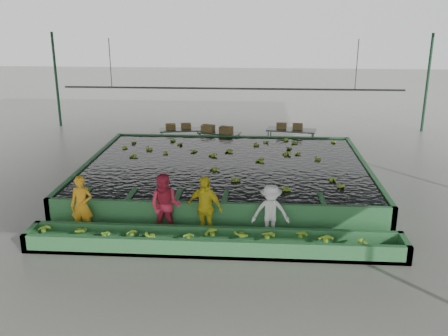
# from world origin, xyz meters

# --- Properties ---
(ground) EXTENTS (80.00, 80.00, 0.00)m
(ground) POSITION_xyz_m (0.00, 0.00, 0.00)
(ground) COLOR slate
(ground) RESTS_ON ground
(shed_roof) EXTENTS (20.00, 22.00, 0.04)m
(shed_roof) POSITION_xyz_m (0.00, 0.00, 5.00)
(shed_roof) COLOR slate
(shed_roof) RESTS_ON shed_posts
(shed_posts) EXTENTS (20.00, 22.00, 5.00)m
(shed_posts) POSITION_xyz_m (0.00, 0.00, 2.50)
(shed_posts) COLOR #1A4128
(shed_posts) RESTS_ON ground
(flotation_tank) EXTENTS (10.00, 8.00, 0.90)m
(flotation_tank) POSITION_xyz_m (0.00, 1.50, 0.45)
(flotation_tank) COLOR #2D6B38
(flotation_tank) RESTS_ON ground
(tank_water) EXTENTS (9.70, 7.70, 0.00)m
(tank_water) POSITION_xyz_m (0.00, 1.50, 0.85)
(tank_water) COLOR black
(tank_water) RESTS_ON flotation_tank
(sorting_trough) EXTENTS (10.00, 1.00, 0.50)m
(sorting_trough) POSITION_xyz_m (0.00, -3.60, 0.25)
(sorting_trough) COLOR #2D6B38
(sorting_trough) RESTS_ON ground
(cableway_rail) EXTENTS (0.08, 0.08, 14.00)m
(cableway_rail) POSITION_xyz_m (0.00, 5.00, 3.00)
(cableway_rail) COLOR #59605B
(cableway_rail) RESTS_ON shed_roof
(rail_hanger_left) EXTENTS (0.04, 0.04, 2.00)m
(rail_hanger_left) POSITION_xyz_m (-5.00, 5.00, 4.00)
(rail_hanger_left) COLOR #59605B
(rail_hanger_left) RESTS_ON shed_roof
(rail_hanger_right) EXTENTS (0.04, 0.04, 2.00)m
(rail_hanger_right) POSITION_xyz_m (5.00, 5.00, 4.00)
(rail_hanger_right) COLOR #59605B
(rail_hanger_right) RESTS_ON shed_roof
(worker_a) EXTENTS (0.64, 0.43, 1.72)m
(worker_a) POSITION_xyz_m (-3.77, -2.80, 0.86)
(worker_a) COLOR orange
(worker_a) RESTS_ON ground
(worker_b) EXTENTS (0.97, 0.80, 1.83)m
(worker_b) POSITION_xyz_m (-1.41, -2.80, 0.91)
(worker_b) COLOR #C92742
(worker_b) RESTS_ON ground
(worker_c) EXTENTS (1.15, 0.82, 1.81)m
(worker_c) POSITION_xyz_m (-0.31, -2.80, 0.90)
(worker_c) COLOR yellow
(worker_c) RESTS_ON ground
(worker_d) EXTENTS (1.06, 0.64, 1.60)m
(worker_d) POSITION_xyz_m (1.50, -2.80, 0.80)
(worker_d) COLOR silver
(worker_d) RESTS_ON ground
(packing_table_left) EXTENTS (2.05, 1.13, 0.88)m
(packing_table_left) POSITION_xyz_m (-2.39, 6.60, 0.44)
(packing_table_left) COLOR #59605B
(packing_table_left) RESTS_ON ground
(packing_table_mid) EXTENTS (1.98, 1.19, 0.84)m
(packing_table_mid) POSITION_xyz_m (-0.62, 6.29, 0.42)
(packing_table_mid) COLOR #59605B
(packing_table_mid) RESTS_ON ground
(packing_table_right) EXTENTS (2.28, 1.24, 0.98)m
(packing_table_right) POSITION_xyz_m (2.61, 6.49, 0.49)
(packing_table_right) COLOR #59605B
(packing_table_right) RESTS_ON ground
(box_stack_left) EXTENTS (1.19, 0.58, 0.25)m
(box_stack_left) POSITION_xyz_m (-2.51, 6.62, 0.88)
(box_stack_left) COLOR brown
(box_stack_left) RESTS_ON packing_table_left
(box_stack_mid) EXTENTS (1.48, 0.83, 0.31)m
(box_stack_mid) POSITION_xyz_m (-0.70, 6.20, 0.84)
(box_stack_mid) COLOR brown
(box_stack_mid) RESTS_ON packing_table_mid
(box_stack_right) EXTENTS (1.18, 0.41, 0.25)m
(box_stack_right) POSITION_xyz_m (2.54, 6.55, 0.98)
(box_stack_right) COLOR brown
(box_stack_right) RESTS_ON packing_table_right
(floating_bananas) EXTENTS (8.31, 5.66, 0.11)m
(floating_bananas) POSITION_xyz_m (0.00, 2.30, 0.85)
(floating_bananas) COLOR #7AAE21
(floating_bananas) RESTS_ON tank_water
(trough_bananas) EXTENTS (9.02, 0.60, 0.12)m
(trough_bananas) POSITION_xyz_m (0.00, -3.60, 0.40)
(trough_bananas) COLOR #7AAE21
(trough_bananas) RESTS_ON sorting_trough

